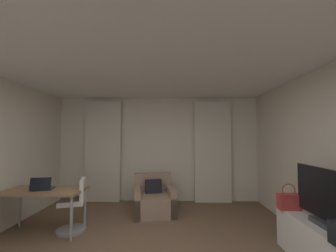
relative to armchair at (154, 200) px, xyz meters
The scene contains 11 objects.
wall_window 1.37m from the armchair, 88.61° to the left, with size 5.12×0.06×2.60m.
ceiling 3.19m from the armchair, 89.42° to the right, with size 5.12×6.12×0.06m, color white.
curtain_left_panel 1.84m from the armchair, 150.69° to the left, with size 0.90×0.06×2.50m.
curtain_right_panel 1.87m from the armchair, 28.55° to the left, with size 0.90×0.06×2.50m.
armchair is the anchor object (origin of this frame).
desk 2.06m from the armchair, 149.88° to the right, with size 1.28×0.62×0.72m.
desk_chair 1.58m from the armchair, 144.74° to the right, with size 0.49×0.49×0.88m.
laptop 2.11m from the armchair, 149.21° to the right, with size 0.36×0.30×0.22m.
tv_console 2.95m from the armchair, 41.60° to the right, with size 0.47×1.39×0.56m.
tv_flatscreen 3.04m from the armchair, 42.16° to the right, with size 0.20×1.05×0.67m.
handbag_primary 2.56m from the armchair, 34.45° to the right, with size 0.30×0.14×0.37m.
Camera 1 is at (0.38, -2.47, 1.60)m, focal length 22.96 mm.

